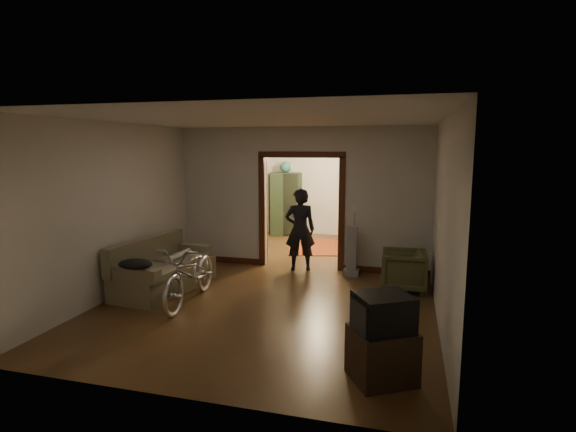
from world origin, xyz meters
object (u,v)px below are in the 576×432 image
at_px(sofa, 165,264).
at_px(locker, 286,204).
at_px(person, 300,230).
at_px(armchair, 403,270).
at_px(bicycle, 191,273).
at_px(desk, 374,224).

distance_m(sofa, locker, 5.30).
bearing_deg(person, locker, -87.93).
bearing_deg(locker, armchair, -71.72).
xyz_separation_m(bicycle, armchair, (3.18, 1.53, -0.13)).
bearing_deg(sofa, locker, 88.65).
bearing_deg(armchair, sofa, -76.76).
height_order(person, desk, person).
bearing_deg(bicycle, person, 58.01).
distance_m(armchair, locker, 5.32).
relative_size(person, locker, 0.94).
bearing_deg(armchair, desk, -170.72).
bearing_deg(person, armchair, 141.60).
height_order(bicycle, locker, locker).
bearing_deg(bicycle, armchair, 21.38).
bearing_deg(locker, bicycle, -108.82).
height_order(bicycle, desk, bicycle).
height_order(sofa, armchair, sofa).
bearing_deg(locker, person, -89.47).
relative_size(sofa, person, 1.18).
height_order(sofa, bicycle, bicycle).
bearing_deg(armchair, person, -112.41).
xyz_separation_m(person, locker, (-1.24, 3.45, 0.05)).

